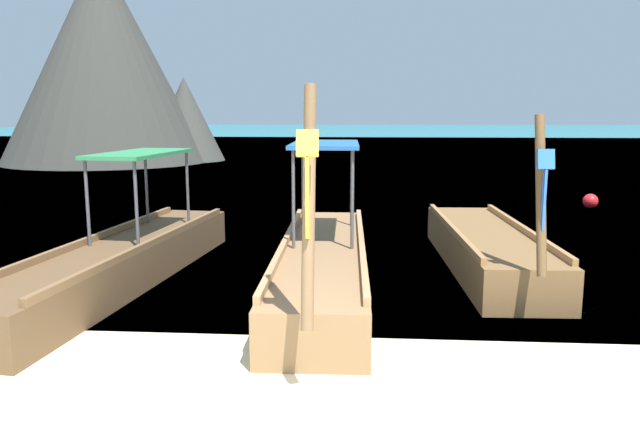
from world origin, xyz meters
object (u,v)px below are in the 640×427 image
longtail_boat_blue_ribbon (487,249)px  mooring_buoy_near (590,201)px  karst_rock (109,61)px  longtail_boat_green_ribbon (120,260)px  longtail_boat_yellow_ribbon (323,262)px

longtail_boat_blue_ribbon → mooring_buoy_near: bearing=58.6°
mooring_buoy_near → karst_rock: bearing=142.9°
longtail_boat_green_ribbon → mooring_buoy_near: size_ratio=18.02×
longtail_boat_yellow_ribbon → mooring_buoy_near: 10.56m
longtail_boat_blue_ribbon → longtail_boat_green_ribbon: bearing=-166.5°
mooring_buoy_near → longtail_boat_green_ribbon: bearing=-140.7°
longtail_boat_yellow_ribbon → karst_rock: size_ratio=0.60×
longtail_boat_blue_ribbon → mooring_buoy_near: 7.91m
longtail_boat_blue_ribbon → karst_rock: 26.84m
longtail_boat_green_ribbon → longtail_boat_blue_ribbon: size_ratio=1.32×
longtail_boat_green_ribbon → longtail_boat_blue_ribbon: (5.80, 1.39, -0.04)m
karst_rock → longtail_boat_blue_ribbon: bearing=-54.4°
longtail_boat_blue_ribbon → karst_rock: (-15.36, 21.46, 4.88)m
karst_rock → mooring_buoy_near: bearing=-37.1°
longtail_boat_yellow_ribbon → mooring_buoy_near: longtail_boat_yellow_ribbon is taller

